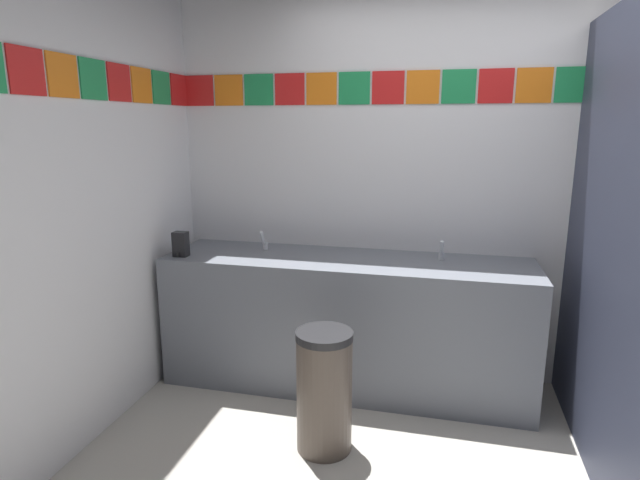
{
  "coord_description": "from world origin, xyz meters",
  "views": [
    {
      "loc": [
        -0.27,
        -1.98,
        1.69
      ],
      "look_at": [
        -0.95,
        0.84,
        1.03
      ],
      "focal_mm": 29.01,
      "sensor_mm": 36.0,
      "label": 1
    }
  ],
  "objects": [
    {
      "name": "wall_side",
      "position": [
        -2.11,
        -0.0,
        1.45
      ],
      "size": [
        0.09,
        2.89,
        2.89
      ],
      "color": "silver",
      "rests_on": "ground_plane"
    },
    {
      "name": "wall_back",
      "position": [
        0.0,
        1.48,
        1.45
      ],
      "size": [
        4.14,
        0.09,
        2.89
      ],
      "color": "silver",
      "rests_on": "ground_plane"
    },
    {
      "name": "soap_dispenser",
      "position": [
        -1.9,
        0.95,
        0.93
      ],
      "size": [
        0.09,
        0.09,
        0.16
      ],
      "color": "black",
      "rests_on": "vanity_counter"
    },
    {
      "name": "vanity_counter",
      "position": [
        -0.85,
        1.14,
        0.44
      ],
      "size": [
        2.33,
        0.62,
        0.85
      ],
      "color": "slate",
      "rests_on": "ground_plane"
    },
    {
      "name": "faucet_left",
      "position": [
        -1.43,
        1.23,
        0.91
      ],
      "size": [
        0.04,
        0.1,
        0.14
      ],
      "color": "silver",
      "rests_on": "vanity_counter"
    },
    {
      "name": "faucet_right",
      "position": [
        -0.27,
        1.23,
        0.91
      ],
      "size": [
        0.04,
        0.1,
        0.14
      ],
      "color": "silver",
      "rests_on": "vanity_counter"
    },
    {
      "name": "trash_bin",
      "position": [
        -0.82,
        0.41,
        0.33
      ],
      "size": [
        0.3,
        0.3,
        0.66
      ],
      "color": "brown",
      "rests_on": "ground_plane"
    }
  ]
}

